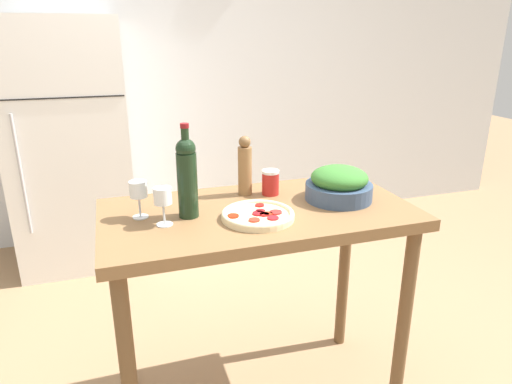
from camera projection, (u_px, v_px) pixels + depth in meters
name	position (u px, v px, depth m)	size (l,w,h in m)	color
wall_back	(174.00, 72.00, 3.59)	(6.40, 0.08, 2.60)	silver
refrigerator	(70.00, 146.00, 3.16)	(0.78, 0.69, 1.70)	white
prep_counter	(258.00, 240.00, 1.84)	(1.22, 0.63, 0.94)	brown
wine_bottle	(187.00, 176.00, 1.67)	(0.08, 0.08, 0.35)	black
wine_glass_near	(163.00, 198.00, 1.61)	(0.06, 0.06, 0.14)	silver
wine_glass_far	(138.00, 191.00, 1.68)	(0.06, 0.06, 0.14)	silver
pepper_mill	(244.00, 167.00, 1.92)	(0.06, 0.06, 0.25)	olive
salad_bowl	(339.00, 185.00, 1.87)	(0.28, 0.28, 0.14)	#384C6B
homemade_pizza	(258.00, 215.00, 1.70)	(0.27, 0.27, 0.03)	beige
salt_canister	(270.00, 182.00, 1.94)	(0.07, 0.07, 0.11)	#B2231E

